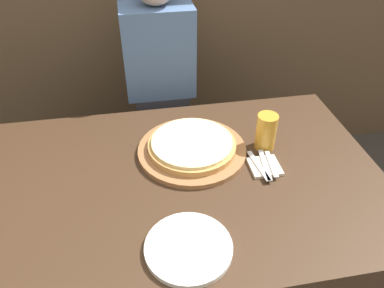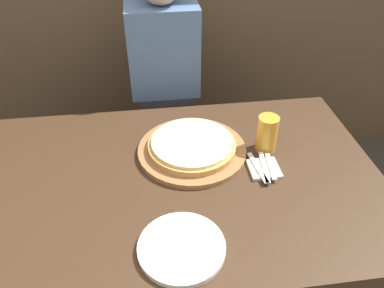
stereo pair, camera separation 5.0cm
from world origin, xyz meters
The scene contains 9 objects.
dining_table centered at (0.00, 0.00, 0.37)m, with size 1.48×0.94×0.74m.
pizza_on_board centered at (0.07, 0.14, 0.76)m, with size 0.42×0.42×0.06m.
beer_glass centered at (0.36, 0.12, 0.82)m, with size 0.08×0.08×0.15m.
dinner_plate centered at (-0.02, -0.31, 0.74)m, with size 0.26×0.26×0.02m.
napkin_stack centered at (0.32, 0.00, 0.74)m, with size 0.11×0.11×0.01m.
fork centered at (0.30, 0.00, 0.75)m, with size 0.04×0.17×0.00m.
dinner_knife centered at (0.32, 0.00, 0.75)m, with size 0.04×0.17×0.00m.
spoon centered at (0.35, 0.00, 0.75)m, with size 0.03×0.15×0.00m.
diner_person centered at (0.01, 0.67, 0.65)m, with size 0.33×0.20×1.31m.
Camera 2 is at (-0.08, -0.98, 1.65)m, focal length 35.00 mm.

